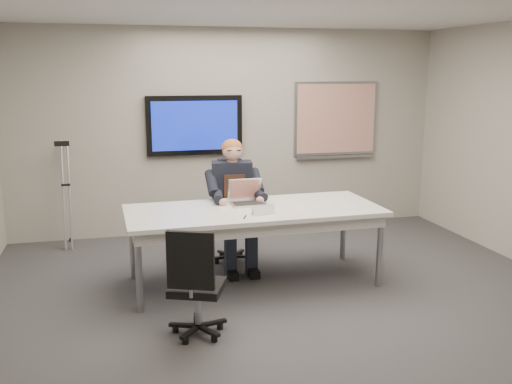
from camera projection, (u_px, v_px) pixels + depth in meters
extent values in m
cube|color=#38383B|center=(297.00, 313.00, 5.34)|extent=(6.00, 6.00, 0.02)
cube|color=silver|center=(302.00, 0.00, 4.76)|extent=(6.00, 6.00, 0.02)
cube|color=#A39F93|center=(230.00, 131.00, 7.89)|extent=(6.00, 0.02, 2.80)
cube|color=white|center=(254.00, 210.00, 5.96)|extent=(2.67, 1.16, 0.04)
cube|color=silver|center=(254.00, 218.00, 5.98)|extent=(2.56, 1.05, 0.11)
cylinder|color=gray|center=(139.00, 273.00, 5.28)|extent=(0.07, 0.07, 0.77)
cylinder|color=gray|center=(380.00, 251.00, 5.93)|extent=(0.07, 0.07, 0.77)
cylinder|color=gray|center=(132.00, 244.00, 6.16)|extent=(0.07, 0.07, 0.77)
cylinder|color=gray|center=(343.00, 228.00, 6.80)|extent=(0.07, 0.07, 0.77)
cube|color=black|center=(195.00, 125.00, 7.70)|extent=(1.30, 0.08, 0.80)
cube|color=#0D1C8F|center=(195.00, 126.00, 7.66)|extent=(1.16, 0.01, 0.66)
cube|color=gray|center=(336.00, 118.00, 8.21)|extent=(1.25, 0.04, 1.05)
cube|color=silver|center=(336.00, 119.00, 8.19)|extent=(1.18, 0.01, 0.98)
cube|color=gray|center=(335.00, 157.00, 8.29)|extent=(1.18, 0.05, 0.04)
cylinder|color=gray|center=(232.00, 241.00, 6.74)|extent=(0.05, 0.05, 0.32)
cube|color=black|center=(232.00, 228.00, 6.71)|extent=(0.55, 0.55, 0.06)
cube|color=black|center=(235.00, 200.00, 6.83)|extent=(0.36, 0.20, 0.47)
cylinder|color=gray|center=(198.00, 306.00, 4.86)|extent=(0.06, 0.06, 0.33)
cube|color=black|center=(197.00, 287.00, 4.83)|extent=(0.56, 0.56, 0.06)
cube|color=black|center=(191.00, 261.00, 4.57)|extent=(0.38, 0.19, 0.48)
cube|color=black|center=(232.00, 188.00, 6.58)|extent=(0.48, 0.32, 0.62)
cube|color=#382117|center=(234.00, 188.00, 6.45)|extent=(0.24, 0.05, 0.30)
sphere|color=tan|center=(232.00, 151.00, 6.46)|extent=(0.23, 0.23, 0.23)
ellipsoid|color=brown|center=(232.00, 148.00, 6.47)|extent=(0.24, 0.24, 0.20)
cube|color=#B4B4B6|center=(248.00, 204.00, 6.11)|extent=(0.37, 0.26, 0.02)
cube|color=black|center=(248.00, 203.00, 6.10)|extent=(0.32, 0.19, 0.00)
cube|color=#B4B4B6|center=(244.00, 189.00, 6.24)|extent=(0.37, 0.10, 0.24)
cube|color=red|center=(245.00, 189.00, 6.23)|extent=(0.32, 0.08, 0.20)
cylinder|color=black|center=(245.00, 217.00, 5.58)|extent=(0.06, 0.14, 0.01)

